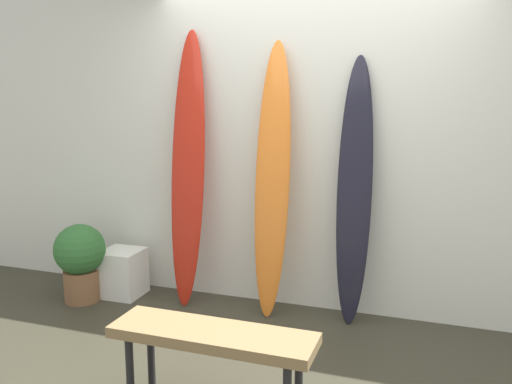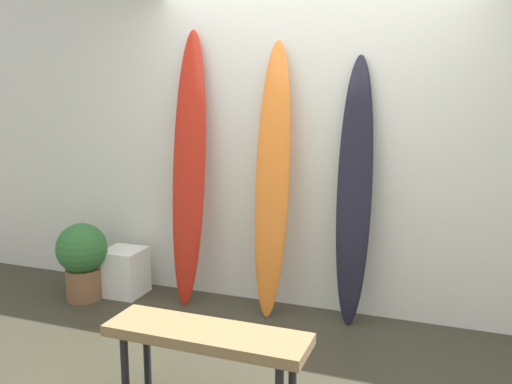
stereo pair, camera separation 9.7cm
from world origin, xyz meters
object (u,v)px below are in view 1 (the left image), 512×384
object	(u,v)px
display_block_left	(123,273)
potted_plant	(80,258)
surfboard_charcoal	(354,192)
surfboard_crimson	(188,170)
surfboard_sunset	(272,181)
bench	(213,341)

from	to	relation	value
display_block_left	potted_plant	size ratio (longest dim) A/B	0.61
surfboard_charcoal	display_block_left	xyz separation A→B (m)	(-1.94, -0.13, -0.80)
display_block_left	surfboard_crimson	bearing A→B (deg)	7.95
surfboard_sunset	potted_plant	xyz separation A→B (m)	(-1.57, -0.31, -0.69)
potted_plant	surfboard_sunset	bearing A→B (deg)	11.00
surfboard_charcoal	surfboard_sunset	bearing A→B (deg)	-175.28
display_block_left	bench	world-z (taller)	bench
surfboard_charcoal	display_block_left	world-z (taller)	surfboard_charcoal
potted_plant	bench	xyz separation A→B (m)	(1.69, -1.11, 0.04)
surfboard_sunset	surfboard_charcoal	world-z (taller)	surfboard_sunset
surfboard_crimson	potted_plant	world-z (taller)	surfboard_crimson
surfboard_crimson	surfboard_sunset	distance (m)	0.72
surfboard_sunset	potted_plant	bearing A→B (deg)	-169.00
potted_plant	bench	bearing A→B (deg)	-33.34
surfboard_charcoal	bench	xyz separation A→B (m)	(-0.51, -1.47, -0.58)
surfboard_sunset	surfboard_charcoal	bearing A→B (deg)	4.72
surfboard_charcoal	potted_plant	bearing A→B (deg)	-170.75
display_block_left	bench	xyz separation A→B (m)	(1.43, -1.33, 0.22)
surfboard_charcoal	bench	distance (m)	1.66
surfboard_crimson	potted_plant	xyz separation A→B (m)	(-0.86, -0.31, -0.74)
surfboard_sunset	surfboard_charcoal	size ratio (longest dim) A/B	1.06
display_block_left	potted_plant	xyz separation A→B (m)	(-0.26, -0.22, 0.17)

